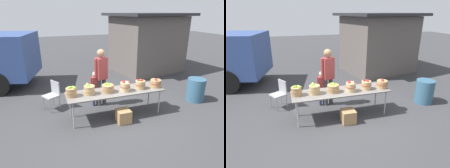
{
  "view_description": "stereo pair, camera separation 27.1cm",
  "coord_description": "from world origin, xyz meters",
  "views": [
    {
      "loc": [
        -1.72,
        -4.65,
        2.82
      ],
      "look_at": [
        0.0,
        0.3,
        0.85
      ],
      "focal_mm": 31.2,
      "sensor_mm": 36.0,
      "label": 1
    },
    {
      "loc": [
        -1.46,
        -4.73,
        2.82
      ],
      "look_at": [
        0.0,
        0.3,
        0.85
      ],
      "focal_mm": 31.2,
      "sensor_mm": 36.0,
      "label": 2
    }
  ],
  "objects": [
    {
      "name": "ground_plane",
      "position": [
        0.0,
        0.0,
        0.0
      ],
      "size": [
        40.0,
        40.0,
        0.0
      ],
      "primitive_type": "plane",
      "color": "#38383A"
    },
    {
      "name": "market_table",
      "position": [
        0.0,
        0.0,
        0.71
      ],
      "size": [
        2.7,
        0.76,
        0.75
      ],
      "color": "slate",
      "rests_on": "ground"
    },
    {
      "name": "apple_basket_green_0",
      "position": [
        -1.2,
        0.05,
        0.88
      ],
      "size": [
        0.29,
        0.29,
        0.28
      ],
      "color": "#A87F51",
      "rests_on": "market_table"
    },
    {
      "name": "apple_basket_green_1",
      "position": [
        -0.73,
        0.03,
        0.88
      ],
      "size": [
        0.3,
        0.3,
        0.29
      ],
      "color": "tan",
      "rests_on": "market_table"
    },
    {
      "name": "apple_basket_green_2",
      "position": [
        -0.22,
        0.01,
        0.86
      ],
      "size": [
        0.34,
        0.34,
        0.26
      ],
      "color": "#A87F51",
      "rests_on": "market_table"
    },
    {
      "name": "apple_basket_red_0",
      "position": [
        0.25,
        -0.08,
        0.88
      ],
      "size": [
        0.29,
        0.29,
        0.29
      ],
      "color": "tan",
      "rests_on": "market_table"
    },
    {
      "name": "apple_basket_red_1",
      "position": [
        0.73,
        -0.05,
        0.88
      ],
      "size": [
        0.29,
        0.29,
        0.28
      ],
      "color": "tan",
      "rests_on": "market_table"
    },
    {
      "name": "apple_basket_red_2",
      "position": [
        1.21,
        -0.08,
        0.87
      ],
      "size": [
        0.32,
        0.32,
        0.26
      ],
      "color": "#A87F51",
      "rests_on": "market_table"
    },
    {
      "name": "vendor_adult",
      "position": [
        -0.18,
        0.78,
        1.05
      ],
      "size": [
        0.46,
        0.32,
        1.78
      ],
      "rotation": [
        0.0,
        0.0,
        3.43
      ],
      "color": "#3F3F3F",
      "rests_on": "ground"
    },
    {
      "name": "child_customer",
      "position": [
        -0.38,
        0.79,
        0.66
      ],
      "size": [
        0.29,
        0.16,
        1.11
      ],
      "rotation": [
        0.0,
        0.0,
        3.22
      ],
      "color": "#262D4C",
      "rests_on": "ground"
    },
    {
      "name": "food_kiosk",
      "position": [
        3.06,
        3.86,
        1.38
      ],
      "size": [
        3.98,
        3.51,
        2.74
      ],
      "rotation": [
        0.0,
        0.0,
        0.19
      ],
      "color": "#59514C",
      "rests_on": "ground"
    },
    {
      "name": "folding_chair",
      "position": [
        -1.64,
        1.01,
        0.51
      ],
      "size": [
        0.55,
        0.55,
        0.86
      ],
      "rotation": [
        0.0,
        0.0,
        5.25
      ],
      "color": "#99999E",
      "rests_on": "ground"
    },
    {
      "name": "trash_barrel",
      "position": [
        2.86,
        0.07,
        0.38
      ],
      "size": [
        0.57,
        0.57,
        0.76
      ],
      "primitive_type": "cylinder",
      "color": "#335972",
      "rests_on": "ground"
    },
    {
      "name": "produce_crate",
      "position": [
        0.07,
        -0.42,
        0.18
      ],
      "size": [
        0.36,
        0.36,
        0.36
      ],
      "primitive_type": "cube",
      "color": "#A87F51",
      "rests_on": "ground"
    }
  ]
}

